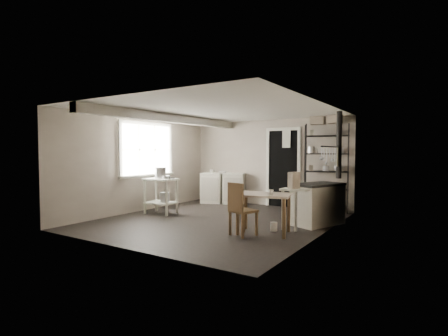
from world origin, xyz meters
The scene contains 31 objects.
floor centered at (0.00, 0.00, 0.00)m, with size 5.00×5.00×0.00m, color black.
ceiling centered at (0.00, 0.00, 2.30)m, with size 5.00×5.00×0.00m, color silver.
wall_back centered at (0.00, 2.50, 1.15)m, with size 4.50×0.02×2.30m, color #BAAD9E.
wall_front centered at (0.00, -2.50, 1.15)m, with size 4.50×0.02×2.30m, color #BAAD9E.
wall_left centered at (-2.25, 0.00, 1.15)m, with size 0.02×5.00×2.30m, color #BAAD9E.
wall_right centered at (2.25, 0.00, 1.15)m, with size 0.02×5.00×2.30m, color #BAAD9E.
window centered at (-2.22, 0.20, 1.50)m, with size 0.12×1.76×1.28m, color white, non-canonical shape.
doorway centered at (0.45, 2.47, 1.00)m, with size 0.96×0.10×2.08m, color white, non-canonical shape.
ceiling_beam centered at (-1.20, 0.00, 2.20)m, with size 0.18×5.00×0.18m, color white, non-canonical shape.
wallpaper_panel centered at (2.24, 0.00, 1.15)m, with size 0.01×5.00×2.30m, color #C2B19D, non-canonical shape.
utensil_rail centered at (2.19, 0.60, 1.55)m, with size 0.06×1.20×0.44m, color #B1B1B3, non-canonical shape.
prep_table centered at (-1.55, -0.01, 0.40)m, with size 0.72×0.52×0.83m, color white, non-canonical shape.
stockpot centered at (-1.63, 0.06, 0.94)m, with size 0.27×0.27×0.29m, color #B1B1B3.
saucepan centered at (-1.38, -0.02, 0.85)m, with size 0.18×0.18×0.10m, color #B1B1B3.
bucket centered at (-1.46, 0.01, 0.39)m, with size 0.22×0.22×0.24m, color #B1B1B3.
base_cabinets centered at (-1.22, 2.18, 0.46)m, with size 1.29×0.55×0.85m, color beige, non-canonical shape.
mixing_bowl centered at (-1.18, 2.08, 0.96)m, with size 0.29×0.29×0.07m, color white.
counter_cup centered at (-1.54, 2.07, 0.97)m, with size 0.12×0.12×0.10m, color white.
shelf_rack centered at (1.63, 2.28, 0.95)m, with size 1.00×0.39×2.11m, color black, non-canonical shape.
shelf_jar centered at (1.39, 2.27, 1.36)m, with size 0.08×0.08×0.17m, color white.
storage_box_a centered at (1.41, 2.31, 2.01)m, with size 0.33×0.29×0.23m, color #BCAE97.
storage_box_b centered at (1.84, 2.22, 1.99)m, with size 0.31×0.29×0.20m, color #BCAE97.
stove centered at (1.92, 0.77, 0.44)m, with size 0.58×1.05×0.82m, color beige, non-canonical shape.
stovepipe centered at (2.20, 1.22, 1.59)m, with size 0.12×0.12×1.53m, color black, non-canonical shape.
side_ledge centered at (1.75, -0.04, 0.43)m, with size 0.51×0.27×0.78m, color white, non-canonical shape.
oats_box centered at (1.72, -0.03, 1.01)m, with size 0.12×0.20×0.30m, color #BCAE97.
work_table centered at (1.35, -0.50, 0.38)m, with size 0.94×0.66×0.71m, color beige, non-canonical shape.
table_cup centered at (1.53, -0.59, 0.81)m, with size 0.10×0.10×0.09m, color white.
chair centered at (1.11, -0.81, 0.48)m, with size 0.38×0.40×0.93m, color brown, non-canonical shape.
flour_sack centered at (1.45, 1.95, 0.24)m, with size 0.41×0.34×0.49m, color silver.
floor_crock centered at (1.42, -0.22, 0.07)m, with size 0.13×0.13×0.16m, color white.
Camera 1 is at (4.07, -6.06, 1.47)m, focal length 28.00 mm.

